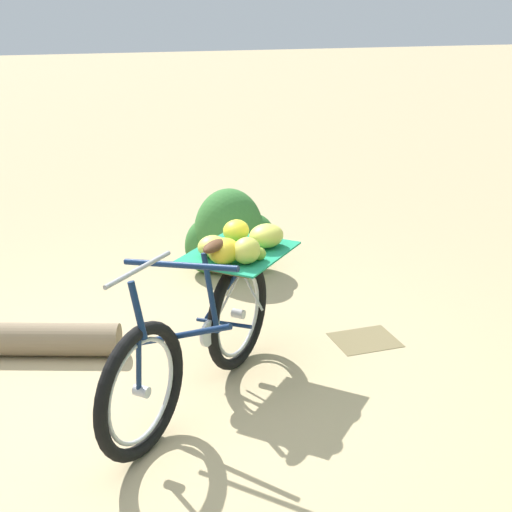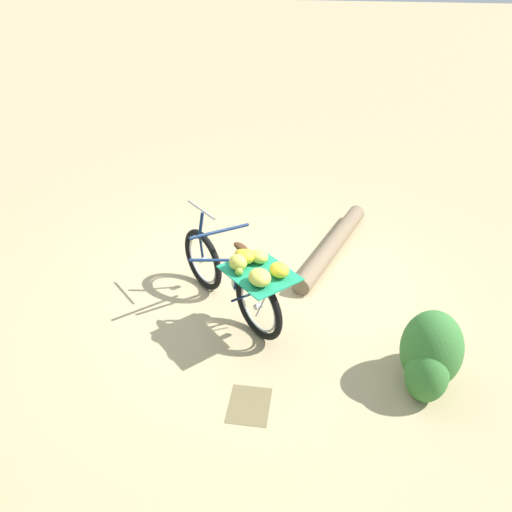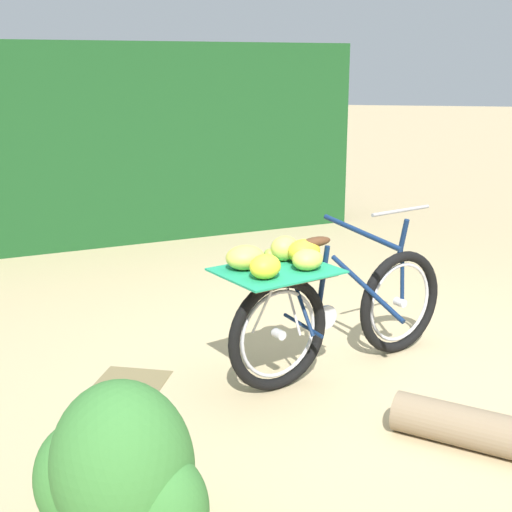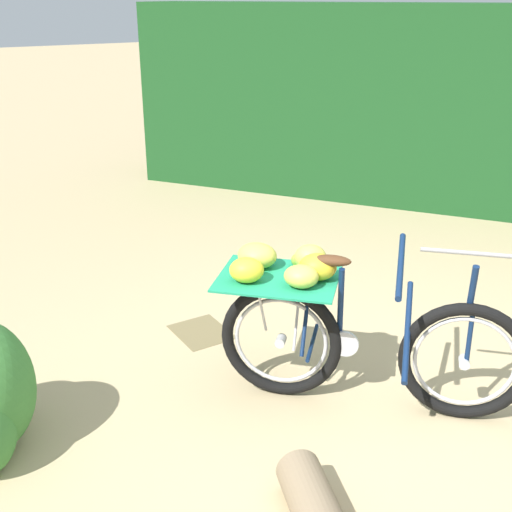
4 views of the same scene
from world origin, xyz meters
The scene contains 5 objects.
ground_plane centered at (0.00, 0.00, 0.00)m, with size 60.00×60.00×0.00m, color tan.
bicycle centered at (-0.32, 0.03, 0.51)m, with size 1.47×1.47×1.03m.
fallen_log centered at (1.11, -0.96, 0.11)m, with size 0.22×0.22×2.05m, color #7F6B51.
shrub_cluster centered at (-1.00, -1.85, 0.33)m, with size 0.79×0.54×0.75m.
leaf_litter_patch centered at (-1.53, -0.30, 0.00)m, with size 0.44×0.36×0.01m, color olive.
Camera 2 is at (-4.52, -0.80, 3.50)m, focal length 35.59 mm.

